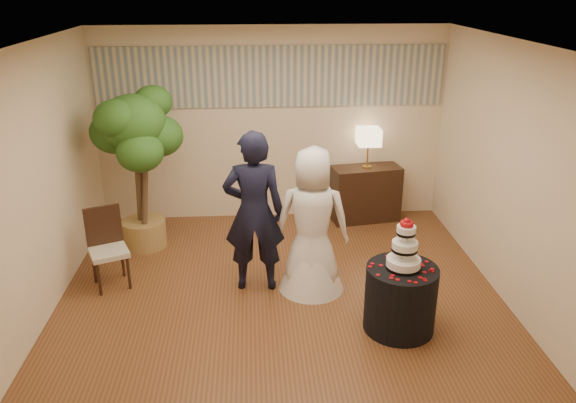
{
  "coord_description": "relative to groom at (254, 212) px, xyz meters",
  "views": [
    {
      "loc": [
        -0.29,
        -5.43,
        3.38
      ],
      "look_at": [
        0.1,
        0.4,
        1.05
      ],
      "focal_mm": 35.0,
      "sensor_mm": 36.0,
      "label": 1
    }
  ],
  "objects": [
    {
      "name": "floor",
      "position": [
        0.29,
        -0.37,
        -0.94
      ],
      "size": [
        5.0,
        5.0,
        0.0
      ],
      "primitive_type": "cube",
      "color": "brown",
      "rests_on": "ground"
    },
    {
      "name": "ceiling",
      "position": [
        0.29,
        -0.37,
        1.86
      ],
      "size": [
        5.0,
        5.0,
        0.0
      ],
      "primitive_type": "cube",
      "color": "white",
      "rests_on": "wall_back"
    },
    {
      "name": "wall_back",
      "position": [
        0.29,
        2.13,
        0.46
      ],
      "size": [
        5.0,
        0.06,
        2.8
      ],
      "primitive_type": "cube",
      "color": "beige",
      "rests_on": "ground"
    },
    {
      "name": "wall_front",
      "position": [
        0.29,
        -2.87,
        0.46
      ],
      "size": [
        5.0,
        0.06,
        2.8
      ],
      "primitive_type": "cube",
      "color": "beige",
      "rests_on": "ground"
    },
    {
      "name": "wall_left",
      "position": [
        -2.21,
        -0.37,
        0.46
      ],
      "size": [
        0.06,
        5.0,
        2.8
      ],
      "primitive_type": "cube",
      "color": "beige",
      "rests_on": "ground"
    },
    {
      "name": "wall_right",
      "position": [
        2.79,
        -0.37,
        0.46
      ],
      "size": [
        0.06,
        5.0,
        2.8
      ],
      "primitive_type": "cube",
      "color": "beige",
      "rests_on": "ground"
    },
    {
      "name": "mural_border",
      "position": [
        0.29,
        2.11,
        1.16
      ],
      "size": [
        4.9,
        0.02,
        0.85
      ],
      "primitive_type": "cube",
      "color": "#9FA292",
      "rests_on": "wall_back"
    },
    {
      "name": "groom",
      "position": [
        0.0,
        0.0,
        0.0
      ],
      "size": [
        0.7,
        0.47,
        1.89
      ],
      "primitive_type": "imported",
      "rotation": [
        0.0,
        0.0,
        3.11
      ],
      "color": "black",
      "rests_on": "floor"
    },
    {
      "name": "bride",
      "position": [
        0.65,
        -0.08,
        -0.09
      ],
      "size": [
        0.94,
        0.87,
        1.71
      ],
      "primitive_type": "imported",
      "rotation": [
        0.0,
        0.0,
        2.99
      ],
      "color": "white",
      "rests_on": "floor"
    },
    {
      "name": "cake_table",
      "position": [
        1.47,
        -0.96,
        -0.59
      ],
      "size": [
        0.85,
        0.85,
        0.7
      ],
      "primitive_type": "cylinder",
      "rotation": [
        0.0,
        0.0,
        -0.2
      ],
      "color": "black",
      "rests_on": "floor"
    },
    {
      "name": "wedding_cake",
      "position": [
        1.47,
        -0.96,
        0.03
      ],
      "size": [
        0.35,
        0.35,
        0.54
      ],
      "primitive_type": null,
      "color": "white",
      "rests_on": "cake_table"
    },
    {
      "name": "console",
      "position": [
        1.66,
        1.87,
        -0.53
      ],
      "size": [
        1.04,
        0.59,
        0.82
      ],
      "primitive_type": "cube",
      "rotation": [
        0.0,
        0.0,
        0.16
      ],
      "color": "black",
      "rests_on": "floor"
    },
    {
      "name": "table_lamp",
      "position": [
        1.66,
        1.87,
        0.17
      ],
      "size": [
        0.32,
        0.32,
        0.58
      ],
      "primitive_type": null,
      "color": "#CFB288",
      "rests_on": "console"
    },
    {
      "name": "ficus_tree",
      "position": [
        -1.48,
        1.17,
        0.14
      ],
      "size": [
        1.18,
        1.18,
        2.17
      ],
      "primitive_type": null,
      "rotation": [
        0.0,
        0.0,
        0.15
      ],
      "color": "#2C5C1D",
      "rests_on": "floor"
    },
    {
      "name": "side_chair",
      "position": [
        -1.69,
        0.12,
        -0.47
      ],
      "size": [
        0.57,
        0.59,
        0.94
      ],
      "primitive_type": null,
      "rotation": [
        0.0,
        0.0,
        0.41
      ],
      "color": "black",
      "rests_on": "floor"
    }
  ]
}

